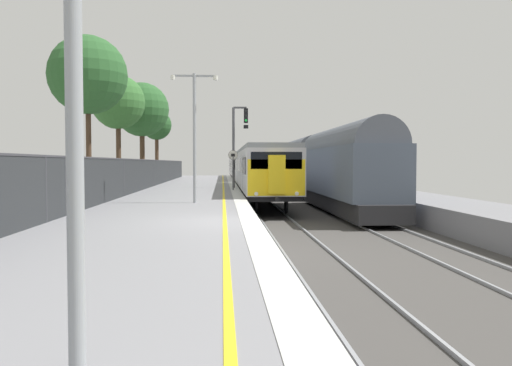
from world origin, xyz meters
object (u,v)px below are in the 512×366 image
Objects in this scene: background_tree_left at (142,112)px; platform_lamp_mid at (195,127)px; freight_train_adjacent_track at (288,165)px; background_tree_back at (88,78)px; commuter_train_at_platform at (246,167)px; signal_gantry at (237,138)px; background_tree_centre at (117,104)px; background_tree_right at (156,126)px; speed_limit_sign at (233,165)px.

platform_lamp_mid is at bearing -75.60° from background_tree_left.
background_tree_back is (-13.97, -21.31, 4.92)m from freight_train_adjacent_track.
commuter_train_at_platform is 15.86m from background_tree_left.
commuter_train_at_platform is at bearing 85.67° from signal_gantry.
background_tree_centre is 13.41m from background_tree_right.
signal_gantry reaches higher than commuter_train_at_platform.
freight_train_adjacent_track is 24.86× the size of speed_limit_sign.
signal_gantry is at bearing 83.81° from speed_limit_sign.
background_tree_right reaches higher than speed_limit_sign.
signal_gantry is at bearing -109.62° from freight_train_adjacent_track.
freight_train_adjacent_track is 25.96m from background_tree_back.
platform_lamp_mid is 29.92m from background_tree_right.
platform_lamp_mid is at bearing -96.38° from commuter_train_at_platform.
commuter_train_at_platform is at bearing 59.30° from background_tree_centre.
platform_lamp_mid is at bearing -99.38° from signal_gantry.
commuter_train_at_platform is 7.82× the size of background_tree_centre.
background_tree_right is (-5.30, 29.37, 2.04)m from platform_lamp_mid.
background_tree_back is at bearing 130.34° from platform_lamp_mid.
commuter_train_at_platform is 5.87m from freight_train_adjacent_track.
commuter_train_at_platform is 27.95m from background_tree_back.
freight_train_adjacent_track is at bearing -2.91° from background_tree_right.
background_tree_right is at bearing 110.28° from speed_limit_sign.
commuter_train_at_platform is 7.15× the size of background_tree_back.
background_tree_left reaches higher than signal_gantry.
speed_limit_sign is 20.94m from background_tree_right.
background_tree_right is 0.78× the size of background_tree_back.
signal_gantry is 10.91m from background_tree_left.
speed_limit_sign is 9.82m from background_tree_back.
platform_lamp_mid is at bearing -105.00° from freight_train_adjacent_track.
freight_train_adjacent_track is 8.99× the size of background_tree_right.
commuter_train_at_platform is at bearing 85.40° from speed_limit_sign.
speed_limit_sign is (-0.35, -3.26, -1.84)m from signal_gantry.
platform_lamp_mid reaches higher than commuter_train_at_platform.
background_tree_back reaches higher than background_tree_centre.
background_tree_right reaches higher than platform_lamp_mid.
platform_lamp_mid is 0.67× the size of background_tree_left.
signal_gantry reaches higher than freight_train_adjacent_track.
background_tree_centre is at bearing 162.41° from signal_gantry.
freight_train_adjacent_track is 7.02× the size of background_tree_back.
speed_limit_sign is at bearing -107.39° from freight_train_adjacent_track.
background_tree_left reaches higher than background_tree_right.
speed_limit_sign is 0.30× the size of background_tree_left.
background_tree_centre reaches higher than commuter_train_at_platform.
background_tree_centre is at bearing 111.75° from platform_lamp_mid.
commuter_train_at_platform is 7.63× the size of background_tree_left.
background_tree_centre is at bearing 90.72° from background_tree_back.
speed_limit_sign is at bearing -36.02° from background_tree_centre.
background_tree_back is at bearing -92.55° from background_tree_right.
background_tree_back is at bearing -145.17° from signal_gantry.
commuter_train_at_platform is 25.32× the size of speed_limit_sign.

